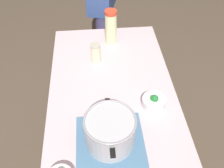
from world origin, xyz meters
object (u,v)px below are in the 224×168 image
at_px(lemonade_pitcher, 111,27).
at_px(person_cook, 102,3).
at_px(mason_jar, 96,53).
at_px(broccoli_bowl_front, 154,101).
at_px(cooking_pot, 110,131).

height_order(lemonade_pitcher, person_cook, person_cook).
xyz_separation_m(mason_jar, person_cook, (0.74, -0.09, -0.04)).
bearing_deg(broccoli_bowl_front, person_cook, 11.33).
bearing_deg(person_cook, mason_jar, 173.38).
bearing_deg(person_cook, broccoli_bowl_front, -168.67).
height_order(cooking_pot, broccoli_bowl_front, cooking_pot).
distance_m(cooking_pot, lemonade_pitcher, 0.87).
bearing_deg(person_cook, lemonade_pitcher, -176.01).
bearing_deg(cooking_pot, person_cook, -1.72).
bearing_deg(lemonade_pitcher, cooking_pot, 174.77).
bearing_deg(mason_jar, lemonade_pitcher, -30.47).
bearing_deg(person_cook, cooking_pot, 178.28).
bearing_deg(lemonade_pitcher, person_cook, 3.99).
distance_m(mason_jar, broccoli_bowl_front, 0.54).
height_order(mason_jar, broccoli_bowl_front, mason_jar).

